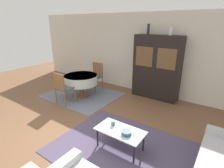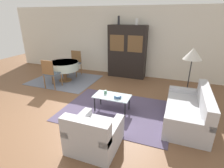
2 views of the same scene
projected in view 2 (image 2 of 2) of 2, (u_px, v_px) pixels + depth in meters
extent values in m
plane|color=brown|center=(69.00, 113.00, 4.50)|extent=(14.00, 14.00, 0.00)
cube|color=beige|center=(116.00, 41.00, 7.17)|extent=(10.00, 0.06, 2.70)
cube|color=#4C425B|center=(116.00, 111.00, 4.61)|extent=(2.78, 2.08, 0.01)
cube|color=slate|center=(65.00, 80.00, 6.81)|extent=(2.38, 1.96, 0.01)
cube|color=#B2B2B7|center=(186.00, 114.00, 4.07)|extent=(0.90, 1.79, 0.41)
cube|color=#B2B2B7|center=(206.00, 101.00, 3.80)|extent=(0.20, 1.79, 0.40)
cube|color=#B2B2B7|center=(189.00, 123.00, 3.26)|extent=(0.90, 0.16, 0.12)
cube|color=#B2B2B7|center=(187.00, 91.00, 4.68)|extent=(0.90, 0.16, 0.12)
cube|color=#B2B2B7|center=(95.00, 137.00, 3.31)|extent=(0.88, 0.89, 0.40)
cube|color=#B2B2B7|center=(85.00, 130.00, 2.87)|extent=(0.88, 0.20, 0.38)
cube|color=#B2B2B7|center=(78.00, 121.00, 3.33)|extent=(0.16, 0.89, 0.12)
cube|color=#B2B2B7|center=(113.00, 129.00, 3.10)|extent=(0.16, 0.89, 0.12)
cylinder|color=black|center=(95.00, 104.00, 4.53)|extent=(0.04, 0.04, 0.39)
cylinder|color=black|center=(125.00, 110.00, 4.26)|extent=(0.04, 0.04, 0.39)
cylinder|color=black|center=(101.00, 98.00, 4.87)|extent=(0.04, 0.04, 0.39)
cylinder|color=black|center=(129.00, 103.00, 4.60)|extent=(0.04, 0.04, 0.39)
cube|color=silver|center=(112.00, 96.00, 4.49)|extent=(0.94, 0.50, 0.02)
cube|color=black|center=(127.00, 52.00, 6.87)|extent=(1.48, 0.44, 2.02)
cube|color=brown|center=(117.00, 43.00, 6.66)|extent=(0.56, 0.01, 0.61)
cube|color=brown|center=(135.00, 44.00, 6.42)|extent=(0.56, 0.01, 0.61)
cylinder|color=brown|center=(65.00, 80.00, 6.73)|extent=(0.48, 0.48, 0.03)
cylinder|color=brown|center=(65.00, 75.00, 6.66)|extent=(0.14, 0.14, 0.43)
cylinder|color=beige|center=(64.00, 66.00, 6.53)|extent=(1.09, 1.09, 0.30)
cylinder|color=beige|center=(64.00, 62.00, 6.48)|extent=(1.10, 1.10, 0.03)
cylinder|color=brown|center=(52.00, 78.00, 6.30)|extent=(0.04, 0.04, 0.48)
cylinder|color=brown|center=(62.00, 79.00, 6.16)|extent=(0.04, 0.04, 0.48)
cylinder|color=brown|center=(45.00, 82.00, 5.95)|extent=(0.04, 0.04, 0.48)
cylinder|color=brown|center=(54.00, 83.00, 5.81)|extent=(0.04, 0.04, 0.48)
cube|color=#475666|center=(52.00, 73.00, 5.96)|extent=(0.44, 0.44, 0.04)
cube|color=brown|center=(47.00, 68.00, 5.69)|extent=(0.44, 0.04, 0.47)
cylinder|color=brown|center=(76.00, 72.00, 7.01)|extent=(0.04, 0.04, 0.48)
cylinder|color=brown|center=(68.00, 70.00, 7.14)|extent=(0.04, 0.04, 0.48)
cylinder|color=brown|center=(81.00, 69.00, 7.36)|extent=(0.04, 0.04, 0.48)
cylinder|color=brown|center=(73.00, 68.00, 7.49)|extent=(0.04, 0.04, 0.48)
cube|color=#475666|center=(74.00, 64.00, 7.15)|extent=(0.44, 0.44, 0.04)
cube|color=brown|center=(76.00, 56.00, 7.23)|extent=(0.44, 0.04, 0.47)
cylinder|color=black|center=(185.00, 100.00, 5.19)|extent=(0.28, 0.28, 0.02)
cylinder|color=black|center=(189.00, 80.00, 4.96)|extent=(0.03, 0.03, 1.23)
cone|color=beige|center=(193.00, 54.00, 4.68)|extent=(0.50, 0.50, 0.31)
cylinder|color=#4C7A60|center=(105.00, 92.00, 4.59)|extent=(0.08, 0.08, 0.09)
cylinder|color=#33517A|center=(118.00, 96.00, 4.37)|extent=(0.19, 0.19, 0.07)
cylinder|color=#232328|center=(119.00, 20.00, 6.56)|extent=(0.08, 0.08, 0.31)
cylinder|color=white|center=(137.00, 22.00, 6.35)|extent=(0.09, 0.09, 0.23)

